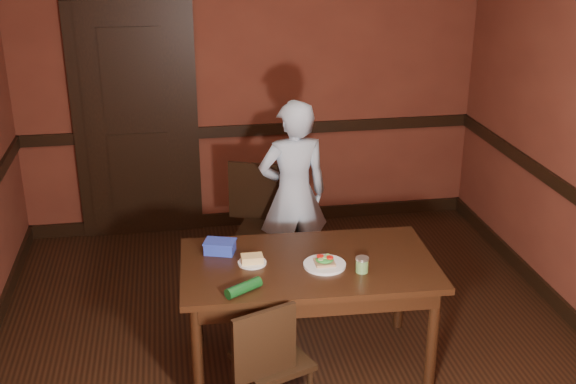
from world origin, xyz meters
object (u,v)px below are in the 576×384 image
object	(u,v)px
chair_far	(268,227)
sauce_jar	(362,265)
dining_table	(308,314)
sandwich_plate	(325,263)
food_tub	(220,247)
chair_near	(272,358)
cheese_saucer	(252,260)
person	(293,195)

from	to	relation	value
chair_far	sauce_jar	distance (m)	1.40
chair_far	sauce_jar	xyz separation A→B (m)	(0.38, -1.31, 0.31)
dining_table	sandwich_plate	size ratio (longest dim) A/B	6.03
sauce_jar	food_tub	size ratio (longest dim) A/B	0.42
chair_near	cheese_saucer	world-z (taller)	chair_near
sandwich_plate	cheese_saucer	world-z (taller)	sandwich_plate
chair_near	person	bearing A→B (deg)	-125.34
dining_table	cheese_saucer	world-z (taller)	cheese_saucer
food_tub	chair_far	bearing A→B (deg)	83.00
chair_near	sandwich_plate	size ratio (longest dim) A/B	3.11
chair_near	chair_far	bearing A→B (deg)	-118.48
sauce_jar	dining_table	bearing A→B (deg)	148.94
chair_far	sandwich_plate	bearing A→B (deg)	-61.63
sandwich_plate	chair_far	bearing A→B (deg)	98.36
person	sandwich_plate	bearing A→B (deg)	83.17
chair_near	cheese_saucer	bearing A→B (deg)	-106.78
sauce_jar	food_tub	xyz separation A→B (m)	(-0.81, 0.39, -0.01)
dining_table	sandwich_plate	world-z (taller)	sandwich_plate
sauce_jar	cheese_saucer	bearing A→B (deg)	161.26
sauce_jar	cheese_saucer	xyz separation A→B (m)	(-0.63, 0.21, -0.03)
dining_table	sauce_jar	size ratio (longest dim) A/B	16.62
chair_far	cheese_saucer	bearing A→B (deg)	-82.82
sandwich_plate	sauce_jar	xyz separation A→B (m)	(0.20, -0.11, 0.03)
sauce_jar	food_tub	bearing A→B (deg)	154.04
dining_table	chair_far	size ratio (longest dim) A/B	1.69
person	sandwich_plate	distance (m)	1.16
dining_table	person	world-z (taller)	person
dining_table	cheese_saucer	bearing A→B (deg)	175.66
sandwich_plate	food_tub	size ratio (longest dim) A/B	1.16
dining_table	food_tub	distance (m)	0.69
chair_near	person	xyz separation A→B (m)	(0.40, 1.57, 0.33)
chair_near	sandwich_plate	world-z (taller)	chair_near
sandwich_plate	cheese_saucer	bearing A→B (deg)	166.07
chair_near	sauce_jar	bearing A→B (deg)	-173.19
chair_near	person	distance (m)	1.66
cheese_saucer	food_tub	size ratio (longest dim) A/B	0.79
sauce_jar	food_tub	distance (m)	0.90
chair_near	sauce_jar	world-z (taller)	sauce_jar
cheese_saucer	food_tub	bearing A→B (deg)	134.91
chair_far	chair_near	xyz separation A→B (m)	(-0.21, -1.62, -0.06)
chair_far	food_tub	size ratio (longest dim) A/B	4.15
sandwich_plate	cheese_saucer	xyz separation A→B (m)	(-0.43, 0.11, 0.00)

